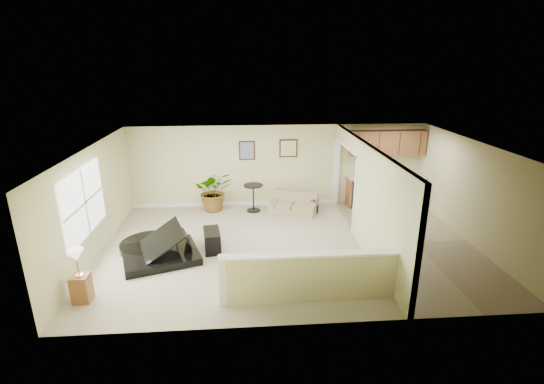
{
  "coord_description": "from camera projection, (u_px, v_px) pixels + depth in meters",
  "views": [
    {
      "loc": [
        -1.07,
        -8.65,
        4.32
      ],
      "look_at": [
        -0.39,
        0.4,
        1.28
      ],
      "focal_mm": 26.0,
      "sensor_mm": 36.0,
      "label": 1
    }
  ],
  "objects": [
    {
      "name": "loveseat",
      "position": [
        293.0,
        203.0,
        11.69
      ],
      "size": [
        1.62,
        1.24,
        0.77
      ],
      "rotation": [
        0.0,
        0.0,
        -0.38
      ],
      "color": "#978460",
      "rests_on": "floor"
    },
    {
      "name": "small_plant",
      "position": [
        314.0,
        206.0,
        11.72
      ],
      "size": [
        0.3,
        0.3,
        0.49
      ],
      "color": "black",
      "rests_on": "floor"
    },
    {
      "name": "floor",
      "position": [
        289.0,
        246.0,
        9.63
      ],
      "size": [
        9.0,
        9.0,
        0.0
      ],
      "primitive_type": "plane",
      "color": "tan",
      "rests_on": "ground"
    },
    {
      "name": "wall_art_left",
      "position": [
        247.0,
        151.0,
        11.81
      ],
      "size": [
        0.48,
        0.04,
        0.58
      ],
      "color": "#372114",
      "rests_on": "back_wall"
    },
    {
      "name": "palm_plant",
      "position": [
        214.0,
        191.0,
        11.78
      ],
      "size": [
        1.25,
        1.13,
        1.23
      ],
      "color": "black",
      "rests_on": "floor"
    },
    {
      "name": "back_wall",
      "position": [
        278.0,
        166.0,
        12.06
      ],
      "size": [
        9.0,
        0.04,
        2.5
      ],
      "primitive_type": "cube",
      "color": "beige",
      "rests_on": "floor"
    },
    {
      "name": "accent_table",
      "position": [
        253.0,
        194.0,
        11.73
      ],
      "size": [
        0.57,
        0.57,
        0.83
      ],
      "color": "black",
      "rests_on": "floor"
    },
    {
      "name": "piano",
      "position": [
        158.0,
        230.0,
        8.99
      ],
      "size": [
        2.27,
        2.25,
        1.55
      ],
      "rotation": [
        0.0,
        0.0,
        0.33
      ],
      "color": "black",
      "rests_on": "floor"
    },
    {
      "name": "ceiling",
      "position": [
        291.0,
        146.0,
        8.83
      ],
      "size": [
        9.0,
        6.0,
        0.04
      ],
      "primitive_type": "cube",
      "color": "silver",
      "rests_on": "back_wall"
    },
    {
      "name": "kitchen_cabinets",
      "position": [
        382.0,
        178.0,
        12.16
      ],
      "size": [
        2.36,
        0.65,
        2.33
      ],
      "color": "brown",
      "rests_on": "floor"
    },
    {
      "name": "front_wall",
      "position": [
        312.0,
        260.0,
        6.39
      ],
      "size": [
        9.0,
        0.04,
        2.5
      ],
      "primitive_type": "cube",
      "color": "beige",
      "rests_on": "floor"
    },
    {
      "name": "pony_half_wall",
      "position": [
        308.0,
        276.0,
        7.29
      ],
      "size": [
        3.42,
        0.22,
        1.0
      ],
      "color": "beige",
      "rests_on": "floor"
    },
    {
      "name": "left_window",
      "position": [
        84.0,
        202.0,
        8.37
      ],
      "size": [
        0.05,
        2.15,
        1.45
      ],
      "primitive_type": "cube",
      "color": "white",
      "rests_on": "left_wall"
    },
    {
      "name": "wall_mirror",
      "position": [
        288.0,
        148.0,
        11.88
      ],
      "size": [
        0.55,
        0.04,
        0.55
      ],
      "color": "#372114",
      "rests_on": "back_wall"
    },
    {
      "name": "left_wall",
      "position": [
        93.0,
        203.0,
        8.91
      ],
      "size": [
        0.04,
        6.0,
        2.5
      ],
      "primitive_type": "cube",
      "color": "beige",
      "rests_on": "floor"
    },
    {
      "name": "piano_bench",
      "position": [
        212.0,
        240.0,
        9.38
      ],
      "size": [
        0.47,
        0.78,
        0.49
      ],
      "primitive_type": "cube",
      "rotation": [
        0.0,
        0.0,
        0.14
      ],
      "color": "black",
      "rests_on": "floor"
    },
    {
      "name": "interior_partition",
      "position": [
        362.0,
        194.0,
        9.61
      ],
      "size": [
        0.18,
        5.99,
        2.5
      ],
      "color": "beige",
      "rests_on": "floor"
    },
    {
      "name": "lamp_stand",
      "position": [
        80.0,
        280.0,
        7.31
      ],
      "size": [
        0.32,
        0.32,
        1.08
      ],
      "color": "brown",
      "rests_on": "floor"
    },
    {
      "name": "right_wall",
      "position": [
        474.0,
        194.0,
        9.55
      ],
      "size": [
        0.04,
        6.0,
        2.5
      ],
      "primitive_type": "cube",
      "color": "beige",
      "rests_on": "floor"
    },
    {
      "name": "kitchen_vinyl",
      "position": [
        414.0,
        242.0,
        9.85
      ],
      "size": [
        2.7,
        6.0,
        0.01
      ],
      "primitive_type": "cube",
      "color": "tan",
      "rests_on": "floor"
    }
  ]
}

